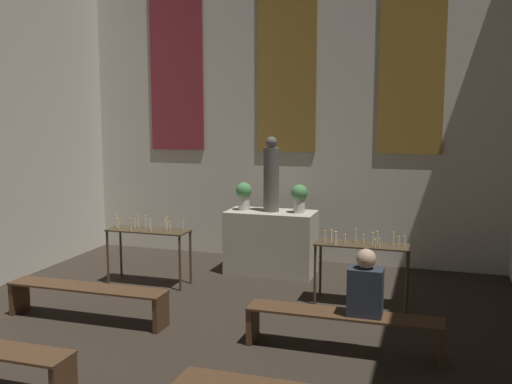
{
  "coord_description": "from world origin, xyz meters",
  "views": [
    {
      "loc": [
        2.43,
        1.73,
        2.52
      ],
      "look_at": [
        0.0,
        9.47,
        1.41
      ],
      "focal_mm": 40.0,
      "sensor_mm": 36.0,
      "label": 1
    }
  ],
  "objects_px": {
    "altar": "(271,242)",
    "candle_rack_left": "(149,237)",
    "flower_vase_left": "(244,194)",
    "pew_back_right": "(343,323)",
    "statue": "(271,177)",
    "candle_rack_right": "(362,252)",
    "flower_vase_right": "(299,197)",
    "person_seated": "(365,286)",
    "pew_back_left": "(87,295)"
  },
  "relations": [
    {
      "from": "altar",
      "to": "statue",
      "type": "distance_m",
      "value": 1.05
    },
    {
      "from": "flower_vase_right",
      "to": "pew_back_right",
      "type": "height_order",
      "value": "flower_vase_right"
    },
    {
      "from": "altar",
      "to": "flower_vase_left",
      "type": "xyz_separation_m",
      "value": [
        -0.45,
        0.0,
        0.75
      ]
    },
    {
      "from": "candle_rack_left",
      "to": "candle_rack_right",
      "type": "distance_m",
      "value": 3.14
    },
    {
      "from": "flower_vase_left",
      "to": "flower_vase_right",
      "type": "bearing_deg",
      "value": 0.0
    },
    {
      "from": "altar",
      "to": "flower_vase_right",
      "type": "xyz_separation_m",
      "value": [
        0.45,
        0.0,
        0.75
      ]
    },
    {
      "from": "candle_rack_left",
      "to": "person_seated",
      "type": "xyz_separation_m",
      "value": [
        3.37,
        -1.61,
        0.03
      ]
    },
    {
      "from": "candle_rack_right",
      "to": "person_seated",
      "type": "distance_m",
      "value": 1.62
    },
    {
      "from": "altar",
      "to": "statue",
      "type": "relative_size",
      "value": 1.18
    },
    {
      "from": "altar",
      "to": "pew_back_left",
      "type": "bearing_deg",
      "value": -119.96
    },
    {
      "from": "statue",
      "to": "pew_back_left",
      "type": "distance_m",
      "value": 3.38
    },
    {
      "from": "altar",
      "to": "candle_rack_left",
      "type": "distance_m",
      "value": 1.94
    },
    {
      "from": "flower_vase_right",
      "to": "candle_rack_left",
      "type": "relative_size",
      "value": 0.36
    },
    {
      "from": "flower_vase_left",
      "to": "pew_back_right",
      "type": "bearing_deg",
      "value": -53.4
    },
    {
      "from": "statue",
      "to": "pew_back_right",
      "type": "bearing_deg",
      "value": -60.04
    },
    {
      "from": "altar",
      "to": "candle_rack_left",
      "type": "xyz_separation_m",
      "value": [
        -1.57,
        -1.12,
        0.21
      ]
    },
    {
      "from": "statue",
      "to": "candle_rack_right",
      "type": "bearing_deg",
      "value": -35.69
    },
    {
      "from": "statue",
      "to": "flower_vase_left",
      "type": "distance_m",
      "value": 0.54
    },
    {
      "from": "pew_back_left",
      "to": "person_seated",
      "type": "distance_m",
      "value": 3.4
    },
    {
      "from": "candle_rack_left",
      "to": "pew_back_right",
      "type": "bearing_deg",
      "value": -27.06
    },
    {
      "from": "statue",
      "to": "candle_rack_right",
      "type": "xyz_separation_m",
      "value": [
        1.57,
        -1.13,
        -0.83
      ]
    },
    {
      "from": "candle_rack_right",
      "to": "flower_vase_left",
      "type": "bearing_deg",
      "value": 150.88
    },
    {
      "from": "flower_vase_right",
      "to": "statue",
      "type": "bearing_deg",
      "value": -180.0
    },
    {
      "from": "flower_vase_left",
      "to": "pew_back_left",
      "type": "xyz_separation_m",
      "value": [
        -1.12,
        -2.73,
        -0.93
      ]
    },
    {
      "from": "candle_rack_left",
      "to": "candle_rack_right",
      "type": "xyz_separation_m",
      "value": [
        3.14,
        -0.0,
        -0.0
      ]
    },
    {
      "from": "flower_vase_left",
      "to": "pew_back_left",
      "type": "height_order",
      "value": "flower_vase_left"
    },
    {
      "from": "pew_back_right",
      "to": "pew_back_left",
      "type": "bearing_deg",
      "value": 180.0
    },
    {
      "from": "altar",
      "to": "pew_back_right",
      "type": "xyz_separation_m",
      "value": [
        1.57,
        -2.73,
        -0.18
      ]
    },
    {
      "from": "candle_rack_left",
      "to": "pew_back_right",
      "type": "distance_m",
      "value": 3.55
    },
    {
      "from": "statue",
      "to": "pew_back_right",
      "type": "xyz_separation_m",
      "value": [
        1.57,
        -2.73,
        -1.23
      ]
    },
    {
      "from": "candle_rack_right",
      "to": "person_seated",
      "type": "bearing_deg",
      "value": -81.75
    },
    {
      "from": "altar",
      "to": "candle_rack_left",
      "type": "relative_size",
      "value": 1.13
    },
    {
      "from": "altar",
      "to": "pew_back_left",
      "type": "height_order",
      "value": "altar"
    },
    {
      "from": "pew_back_right",
      "to": "person_seated",
      "type": "height_order",
      "value": "person_seated"
    },
    {
      "from": "flower_vase_right",
      "to": "candle_rack_right",
      "type": "xyz_separation_m",
      "value": [
        1.11,
        -1.13,
        -0.54
      ]
    },
    {
      "from": "flower_vase_right",
      "to": "pew_back_left",
      "type": "relative_size",
      "value": 0.21
    },
    {
      "from": "flower_vase_right",
      "to": "candle_rack_left",
      "type": "height_order",
      "value": "flower_vase_right"
    },
    {
      "from": "flower_vase_left",
      "to": "flower_vase_right",
      "type": "distance_m",
      "value": 0.91
    },
    {
      "from": "candle_rack_left",
      "to": "person_seated",
      "type": "bearing_deg",
      "value": -25.47
    },
    {
      "from": "pew_back_left",
      "to": "pew_back_right",
      "type": "bearing_deg",
      "value": 0.0
    },
    {
      "from": "pew_back_left",
      "to": "flower_vase_left",
      "type": "bearing_deg",
      "value": 67.7
    },
    {
      "from": "person_seated",
      "to": "pew_back_right",
      "type": "bearing_deg",
      "value": -180.0
    },
    {
      "from": "statue",
      "to": "candle_rack_right",
      "type": "relative_size",
      "value": 0.95
    },
    {
      "from": "candle_rack_right",
      "to": "person_seated",
      "type": "height_order",
      "value": "person_seated"
    },
    {
      "from": "candle_rack_left",
      "to": "person_seated",
      "type": "relative_size",
      "value": 1.74
    },
    {
      "from": "flower_vase_right",
      "to": "person_seated",
      "type": "relative_size",
      "value": 0.62
    },
    {
      "from": "pew_back_left",
      "to": "person_seated",
      "type": "xyz_separation_m",
      "value": [
        3.37,
        0.0,
        0.42
      ]
    },
    {
      "from": "altar",
      "to": "person_seated",
      "type": "distance_m",
      "value": 3.28
    },
    {
      "from": "flower_vase_right",
      "to": "person_seated",
      "type": "bearing_deg",
      "value": -63.74
    },
    {
      "from": "flower_vase_left",
      "to": "person_seated",
      "type": "xyz_separation_m",
      "value": [
        2.25,
        -2.73,
        -0.51
      ]
    }
  ]
}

